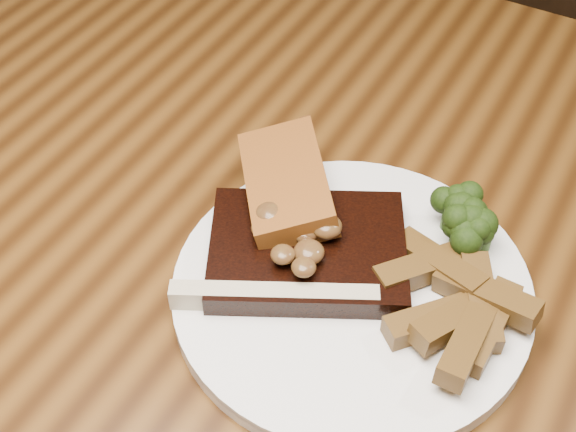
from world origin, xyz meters
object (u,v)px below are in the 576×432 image
steak (307,252)px  potato_wedges (444,303)px  dining_table (289,291)px  garlic_bread (287,200)px  plate (351,291)px

steak → potato_wedges: (0.12, 0.01, 0.00)m
steak → potato_wedges: 0.12m
dining_table → garlic_bread: bearing=133.0°
garlic_bread → potato_wedges: (0.16, -0.04, -0.00)m
plate → steak: size_ratio=1.82×
dining_table → potato_wedges: potato_wedges is taller
dining_table → garlic_bread: 0.12m
potato_wedges → steak: bearing=-177.1°
dining_table → potato_wedges: 0.20m
steak → potato_wedges: bearing=-24.4°
plate → potato_wedges: potato_wedges is taller
plate → garlic_bread: size_ratio=2.36×
steak → potato_wedges: size_ratio=1.47×
dining_table → steak: size_ratio=10.01×
steak → garlic_bread: 0.06m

